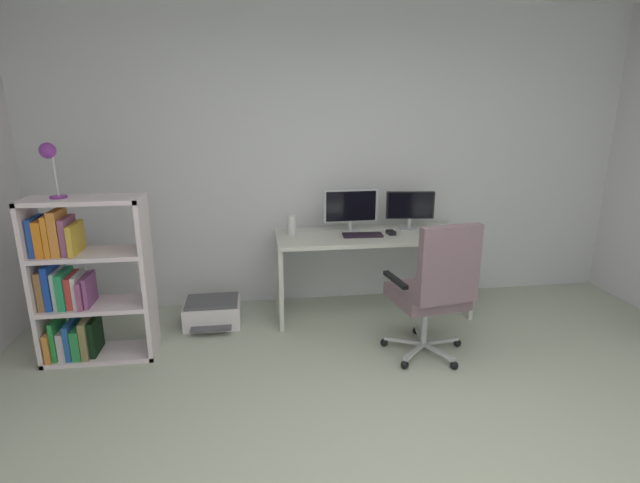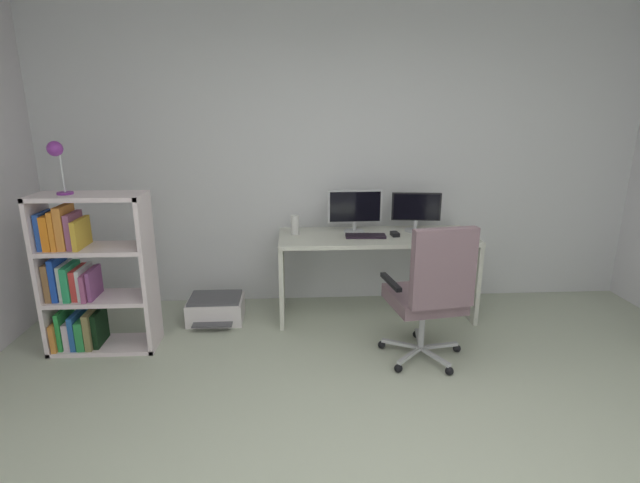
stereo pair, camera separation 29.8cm
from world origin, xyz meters
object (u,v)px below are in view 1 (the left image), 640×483
(monitor_main, at_px, (351,208))
(desk_lamp, at_px, (49,158))
(desk, at_px, (372,254))
(office_chair, at_px, (435,287))
(keyboard, at_px, (363,235))
(computer_mouse, at_px, (391,233))
(bookshelf, at_px, (80,285))
(desktop_speaker, at_px, (292,225))
(printer, at_px, (213,312))
(monitor_secondary, at_px, (410,207))

(monitor_main, distance_m, desk_lamp, 2.32)
(desk, bearing_deg, monitor_main, 148.27)
(office_chair, bearing_deg, monitor_main, 112.38)
(keyboard, relative_size, desk_lamp, 0.91)
(monitor_main, relative_size, keyboard, 1.40)
(computer_mouse, height_order, bookshelf, bookshelf)
(computer_mouse, distance_m, bookshelf, 2.49)
(monitor_main, xyz_separation_m, desktop_speaker, (-0.53, -0.05, -0.13))
(keyboard, height_order, computer_mouse, computer_mouse)
(keyboard, height_order, office_chair, office_chair)
(computer_mouse, bearing_deg, monitor_main, 148.79)
(desk_lamp, xyz_separation_m, printer, (0.95, 0.44, -1.37))
(desktop_speaker, relative_size, printer, 0.36)
(desk, relative_size, keyboard, 4.97)
(keyboard, xyz_separation_m, computer_mouse, (0.26, 0.02, 0.01))
(monitor_secondary, xyz_separation_m, keyboard, (-0.47, -0.17, -0.19))
(computer_mouse, relative_size, desktop_speaker, 0.59)
(monitor_secondary, distance_m, desk_lamp, 2.84)
(keyboard, relative_size, printer, 0.72)
(desktop_speaker, relative_size, office_chair, 0.16)
(desktop_speaker, height_order, office_chair, office_chair)
(office_chair, bearing_deg, monitor_secondary, 82.49)
(desk_lamp, bearing_deg, desktop_speaker, 18.76)
(desk, distance_m, monitor_secondary, 0.54)
(desk, relative_size, bookshelf, 1.40)
(monitor_main, bearing_deg, keyboard, -66.94)
(monitor_secondary, distance_m, keyboard, 0.54)
(keyboard, distance_m, office_chair, 0.91)
(desk, distance_m, desk_lamp, 2.58)
(computer_mouse, bearing_deg, bookshelf, -176.11)
(computer_mouse, bearing_deg, monitor_secondary, 28.43)
(printer, bearing_deg, computer_mouse, 0.74)
(keyboard, xyz_separation_m, desktop_speaker, (-0.60, 0.13, 0.07))
(desktop_speaker, distance_m, office_chair, 1.36)
(computer_mouse, xyz_separation_m, bookshelf, (-2.44, -0.46, -0.18))
(monitor_main, bearing_deg, desk_lamp, -164.39)
(monitor_main, distance_m, keyboard, 0.28)
(monitor_secondary, bearing_deg, desk, -163.02)
(computer_mouse, relative_size, bookshelf, 0.08)
(desk, relative_size, desk_lamp, 4.53)
(office_chair, bearing_deg, desk_lamp, 171.40)
(desk, xyz_separation_m, keyboard, (-0.11, -0.06, 0.19))
(desk_lamp, distance_m, printer, 1.73)
(office_chair, bearing_deg, printer, 153.13)
(desk, distance_m, desktop_speaker, 0.76)
(desktop_speaker, relative_size, bookshelf, 0.14)
(monitor_main, height_order, keyboard, monitor_main)
(desk, distance_m, printer, 1.48)
(desktop_speaker, bearing_deg, computer_mouse, -6.84)
(desk, distance_m, computer_mouse, 0.25)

